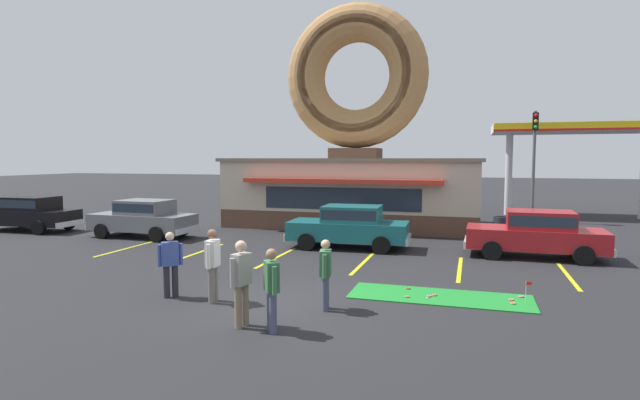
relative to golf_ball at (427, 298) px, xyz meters
name	(u,v)px	position (x,y,z in m)	size (l,w,h in m)	color
ground_plane	(277,303)	(-3.32, -1.30, -0.05)	(160.00, 160.00, 0.00)	#232326
donut_shop_building	(355,151)	(-4.67, 12.64, 3.69)	(12.30, 6.75, 10.96)	brown
putting_mat	(440,297)	(0.27, 0.32, -0.04)	(4.34, 1.51, 0.03)	#1E842D
mini_donut_near_left	(521,296)	(2.15, 0.80, 0.00)	(0.13, 0.13, 0.04)	#D8667F
mini_donut_near_right	(434,295)	(0.14, 0.33, 0.00)	(0.13, 0.13, 0.04)	#A5724C
mini_donut_mid_left	(429,296)	(0.03, 0.20, 0.00)	(0.13, 0.13, 0.04)	#D8667F
mini_donut_mid_centre	(407,297)	(-0.48, -0.02, 0.00)	(0.13, 0.13, 0.04)	#A5724C
mini_donut_mid_right	(511,300)	(1.90, 0.44, 0.00)	(0.13, 0.13, 0.04)	#D8667F
mini_donut_far_left	(513,303)	(1.92, 0.15, 0.00)	(0.13, 0.13, 0.04)	#D17F47
mini_donut_far_centre	(408,288)	(-0.55, 0.77, 0.00)	(0.13, 0.13, 0.04)	brown
golf_ball	(427,298)	(0.00, 0.00, 0.00)	(0.04, 0.04, 0.04)	white
putting_flag_pin	(528,287)	(2.23, 0.19, 0.39)	(0.13, 0.01, 0.55)	silver
car_black	(30,212)	(-18.53, 6.09, 0.82)	(4.62, 2.11, 1.60)	black
car_grey	(143,217)	(-12.38, 6.06, 0.82)	(4.61, 2.08, 1.60)	slate
car_teal	(350,225)	(-3.39, 6.13, 0.82)	(4.62, 2.12, 1.60)	#196066
car_red	(537,232)	(3.08, 6.24, 0.82)	(4.60, 2.07, 1.60)	maroon
pedestrian_blue_sweater_man	(241,279)	(-3.40, -3.00, 0.92)	(0.34, 0.57, 1.75)	#7F7056
pedestrian_hooded_kid	(272,286)	(-2.71, -3.09, 0.86)	(0.41, 0.51, 1.64)	#474C66
pedestrian_leather_jacket_man	(213,262)	(-4.80, -1.62, 0.91)	(0.28, 0.59, 1.73)	slate
pedestrian_clipboard_woman	(170,261)	(-5.98, -1.57, 0.83)	(0.47, 0.43, 1.60)	#232328
pedestrian_beanie_man	(325,271)	(-2.11, -1.43, 0.82)	(0.31, 0.59, 1.58)	#474C66
trash_bin	(501,228)	(2.12, 9.67, 0.45)	(0.57, 0.57, 0.97)	#232833
traffic_light_pole	(534,151)	(4.01, 16.22, 3.66)	(0.28, 0.47, 5.80)	#595B60
gas_station_canopy	(576,132)	(6.52, 19.60, 4.81)	(9.00, 4.46, 5.30)	silver
parking_stripe_far_left	(128,248)	(-11.34, 3.70, -0.05)	(0.12, 3.60, 0.01)	yellow
parking_stripe_left	(199,252)	(-8.34, 3.70, -0.05)	(0.12, 3.60, 0.01)	yellow
parking_stripe_mid_left	(277,257)	(-5.34, 3.70, -0.05)	(0.12, 3.60, 0.01)	yellow
parking_stripe_centre	(363,263)	(-2.34, 3.70, -0.05)	(0.12, 3.60, 0.01)	yellow
parking_stripe_mid_right	(460,269)	(0.66, 3.70, -0.05)	(0.12, 3.60, 0.01)	yellow
parking_stripe_right	(568,276)	(3.66, 3.70, -0.05)	(0.12, 3.60, 0.01)	yellow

